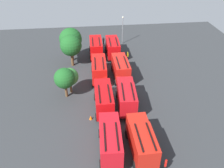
{
  "coord_description": "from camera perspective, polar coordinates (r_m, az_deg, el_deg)",
  "views": [
    {
      "loc": [
        -33.2,
        3.83,
        23.4
      ],
      "look_at": [
        0.0,
        0.0,
        1.4
      ],
      "focal_mm": 38.67,
      "sensor_mm": 36.0,
      "label": 1
    }
  ],
  "objects": [
    {
      "name": "tree_2",
      "position": [
        47.16,
        -9.69,
        8.96
      ],
      "size": [
        4.12,
        4.12,
        6.38
      ],
      "color": "brown",
      "rests_on": "ground"
    },
    {
      "name": "traffic_cone_0",
      "position": [
        35.12,
        -5.05,
        -7.9
      ],
      "size": [
        0.44,
        0.44,
        0.63
      ],
      "primitive_type": "cone",
      "color": "#F2600C",
      "rests_on": "ground"
    },
    {
      "name": "fire_truck_4",
      "position": [
        29.38,
        -0.43,
        -12.97
      ],
      "size": [
        7.31,
        3.03,
        3.88
      ],
      "rotation": [
        0.0,
        0.0,
        -0.05
      ],
      "color": "red",
      "rests_on": "ground"
    },
    {
      "name": "firefighter_1",
      "position": [
        50.23,
        3.68,
        6.72
      ],
      "size": [
        0.48,
        0.39,
        1.69
      ],
      "rotation": [
        0.0,
        0.0,
        1.98
      ],
      "color": "black",
      "rests_on": "ground"
    },
    {
      "name": "fire_truck_1",
      "position": [
        36.02,
        3.44,
        -2.87
      ],
      "size": [
        7.35,
        3.15,
        3.88
      ],
      "rotation": [
        0.0,
        0.0,
        -0.07
      ],
      "color": "red",
      "rests_on": "ground"
    },
    {
      "name": "tree_1",
      "position": [
        39.47,
        -9.99,
        1.69
      ],
      "size": [
        2.89,
        2.89,
        4.47
      ],
      "color": "brown",
      "rests_on": "ground"
    },
    {
      "name": "fire_truck_2",
      "position": [
        43.28,
        2.06,
        3.93
      ],
      "size": [
        7.22,
        2.81,
        3.88
      ],
      "rotation": [
        0.0,
        0.0,
        0.01
      ],
      "color": "red",
      "rests_on": "ground"
    },
    {
      "name": "firefighter_3",
      "position": [
        57.38,
        -2.05,
        10.26
      ],
      "size": [
        0.44,
        0.48,
        1.64
      ],
      "rotation": [
        0.0,
        0.0,
        0.62
      ],
      "color": "black",
      "rests_on": "ground"
    },
    {
      "name": "tree_0",
      "position": [
        38.32,
        -11.14,
        1.3
      ],
      "size": [
        3.32,
        3.32,
        5.15
      ],
      "color": "brown",
      "rests_on": "ground"
    },
    {
      "name": "firefighter_0",
      "position": [
        29.24,
        12.56,
        -18.09
      ],
      "size": [
        0.48,
        0.41,
        1.62
      ],
      "rotation": [
        0.0,
        0.0,
        1.09
      ],
      "color": "black",
      "rests_on": "ground"
    },
    {
      "name": "fire_truck_3",
      "position": [
        51.07,
        0.16,
        8.77
      ],
      "size": [
        7.25,
        2.87,
        3.88
      ],
      "rotation": [
        0.0,
        0.0,
        -0.02
      ],
      "color": "red",
      "rests_on": "ground"
    },
    {
      "name": "fire_truck_5",
      "position": [
        35.53,
        -1.98,
        -3.4
      ],
      "size": [
        7.22,
        2.81,
        3.88
      ],
      "rotation": [
        0.0,
        0.0,
        -0.01
      ],
      "color": "red",
      "rests_on": "ground"
    },
    {
      "name": "lamppost",
      "position": [
        56.7,
        2.52,
        13.09
      ],
      "size": [
        0.36,
        0.36,
        6.46
      ],
      "color": "slate",
      "rests_on": "ground"
    },
    {
      "name": "tree_3",
      "position": [
        49.07,
        -9.76,
        10.39
      ],
      "size": [
        4.45,
        4.45,
        6.89
      ],
      "color": "brown",
      "rests_on": "ground"
    },
    {
      "name": "fire_truck_7",
      "position": [
        51.24,
        -3.82,
        8.78
      ],
      "size": [
        7.24,
        2.84,
        3.88
      ],
      "rotation": [
        0.0,
        0.0,
        -0.02
      ],
      "color": "red",
      "rests_on": "ground"
    },
    {
      "name": "firefighter_4",
      "position": [
        47.52,
        1.65,
        5.27
      ],
      "size": [
        0.43,
        0.3,
        1.83
      ],
      "rotation": [
        0.0,
        0.0,
        4.77
      ],
      "color": "black",
      "rests_on": "ground"
    },
    {
      "name": "ground_plane",
      "position": [
        40.8,
        -0.0,
        -1.64
      ],
      "size": [
        63.62,
        63.62,
        0.0
      ],
      "primitive_type": "plane",
      "color": "#2D3033"
    },
    {
      "name": "fire_truck_6",
      "position": [
        43.0,
        -3.1,
        3.69
      ],
      "size": [
        7.27,
        2.93,
        3.88
      ],
      "rotation": [
        0.0,
        0.0,
        -0.03
      ],
      "color": "red",
      "rests_on": "ground"
    },
    {
      "name": "fire_truck_0",
      "position": [
        29.53,
        7.0,
        -13.0
      ],
      "size": [
        7.24,
        2.85,
        3.88
      ],
      "rotation": [
        0.0,
        0.0,
        0.02
      ],
      "color": "red",
      "rests_on": "ground"
    }
  ]
}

